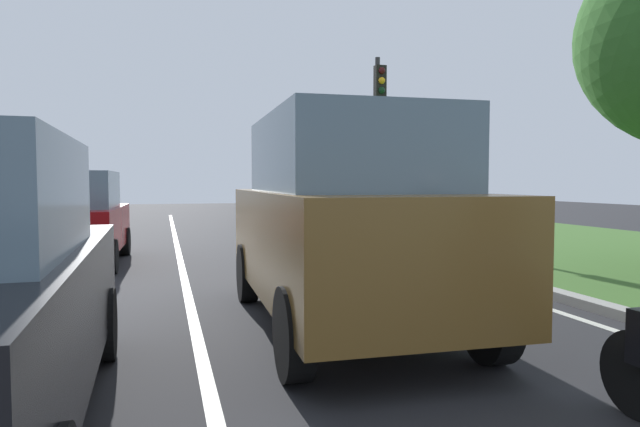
# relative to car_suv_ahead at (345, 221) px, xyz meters

# --- Properties ---
(ground_plane) EXTENTS (60.00, 60.00, 0.00)m
(ground_plane) POSITION_rel_car_suv_ahead_xyz_m (-0.88, 5.49, -1.17)
(ground_plane) COLOR #262628
(lane_line_center) EXTENTS (0.12, 32.00, 0.01)m
(lane_line_center) POSITION_rel_car_suv_ahead_xyz_m (-1.58, 5.49, -1.16)
(lane_line_center) COLOR silver
(lane_line_center) RESTS_ON ground
(lane_line_right_edge) EXTENTS (0.12, 32.00, 0.01)m
(lane_line_right_edge) POSITION_rel_car_suv_ahead_xyz_m (2.72, 5.49, -1.16)
(lane_line_right_edge) COLOR silver
(lane_line_right_edge) RESTS_ON ground
(grass_verge_right) EXTENTS (9.00, 48.00, 0.06)m
(grass_verge_right) POSITION_rel_car_suv_ahead_xyz_m (7.62, 5.49, -1.14)
(grass_verge_right) COLOR #3D6628
(grass_verge_right) RESTS_ON ground
(curb_right) EXTENTS (0.24, 48.00, 0.12)m
(curb_right) POSITION_rel_car_suv_ahead_xyz_m (3.22, 5.49, -1.11)
(curb_right) COLOR #9E9B93
(curb_right) RESTS_ON ground
(car_suv_ahead) EXTENTS (2.07, 4.55, 2.28)m
(car_suv_ahead) POSITION_rel_car_suv_ahead_xyz_m (0.00, 0.00, 0.00)
(car_suv_ahead) COLOR brown
(car_suv_ahead) RESTS_ON ground
(car_hatchback_far) EXTENTS (1.81, 3.74, 1.78)m
(car_hatchback_far) POSITION_rel_car_suv_ahead_xyz_m (-3.50, 5.60, -0.28)
(car_hatchback_far) COLOR maroon
(car_hatchback_far) RESTS_ON ground
(traffic_light_near_right) EXTENTS (0.32, 0.50, 5.22)m
(traffic_light_near_right) POSITION_rel_car_suv_ahead_xyz_m (4.22, 9.63, 2.34)
(traffic_light_near_right) COLOR #2D2D2D
(traffic_light_near_right) RESTS_ON ground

